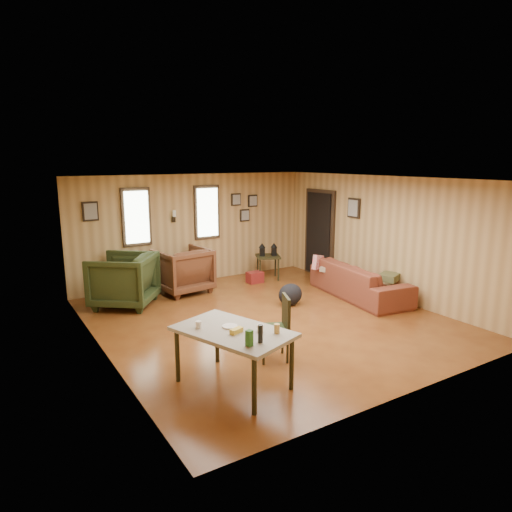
{
  "coord_description": "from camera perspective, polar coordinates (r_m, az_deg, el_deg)",
  "views": [
    {
      "loc": [
        -4.12,
        -6.24,
        2.72
      ],
      "look_at": [
        0.0,
        0.4,
        1.05
      ],
      "focal_mm": 32.0,
      "sensor_mm": 36.0,
      "label": 1
    }
  ],
  "objects": [
    {
      "name": "backpack",
      "position": [
        8.67,
        4.31,
        -4.82
      ],
      "size": [
        0.51,
        0.41,
        0.42
      ],
      "rotation": [
        0.0,
        0.0,
        0.1
      ],
      "color": "black",
      "rests_on": "ground"
    },
    {
      "name": "cooler",
      "position": [
        10.21,
        -0.14,
        -2.68
      ],
      "size": [
        0.35,
        0.25,
        0.25
      ],
      "rotation": [
        0.0,
        0.0,
        0.01
      ],
      "color": "maroon",
      "rests_on": "ground"
    },
    {
      "name": "side_table",
      "position": [
        10.45,
        1.5,
        0.2
      ],
      "size": [
        0.7,
        0.7,
        0.84
      ],
      "rotation": [
        0.0,
        0.0,
        -0.43
      ],
      "color": "black",
      "rests_on": "ground"
    },
    {
      "name": "room",
      "position": [
        7.95,
        1.52,
        1.07
      ],
      "size": [
        5.54,
        6.04,
        2.44
      ],
      "color": "brown",
      "rests_on": "ground"
    },
    {
      "name": "dining_table",
      "position": [
        5.54,
        -2.78,
        -9.86
      ],
      "size": [
        1.27,
        1.61,
        0.92
      ],
      "rotation": [
        0.0,
        0.0,
        0.34
      ],
      "color": "gray",
      "rests_on": "ground"
    },
    {
      "name": "dining_chair",
      "position": [
        6.32,
        2.83,
        -8.5
      ],
      "size": [
        0.53,
        0.53,
        0.9
      ],
      "rotation": [
        0.0,
        0.0,
        -0.4
      ],
      "color": "#273216",
      "rests_on": "ground"
    },
    {
      "name": "sofa_pillows",
      "position": [
        9.41,
        12.23,
        -1.85
      ],
      "size": [
        1.04,
        1.76,
        0.37
      ],
      "rotation": [
        0.0,
        0.0,
        0.39
      ],
      "color": "#4C4D2B",
      "rests_on": "sofa"
    },
    {
      "name": "end_table",
      "position": [
        9.61,
        -15.89,
        -2.33
      ],
      "size": [
        0.63,
        0.59,
        0.73
      ],
      "rotation": [
        0.0,
        0.0,
        -0.12
      ],
      "color": "black",
      "rests_on": "ground"
    },
    {
      "name": "recliner_brown",
      "position": [
        9.52,
        -9.14,
        -1.5
      ],
      "size": [
        1.1,
        1.04,
        1.02
      ],
      "primitive_type": "imported",
      "rotation": [
        0.0,
        0.0,
        3.26
      ],
      "color": "#532C19",
      "rests_on": "ground"
    },
    {
      "name": "recliner_green",
      "position": [
        8.88,
        -16.23,
        -2.61
      ],
      "size": [
        1.44,
        1.45,
        1.09
      ],
      "primitive_type": "imported",
      "rotation": [
        0.0,
        0.0,
        -2.23
      ],
      "color": "#273216",
      "rests_on": "ground"
    },
    {
      "name": "sofa",
      "position": [
        9.32,
        12.83,
        -2.34
      ],
      "size": [
        0.99,
        2.38,
        0.9
      ],
      "primitive_type": "imported",
      "rotation": [
        0.0,
        0.0,
        1.43
      ],
      "color": "brown",
      "rests_on": "ground"
    }
  ]
}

